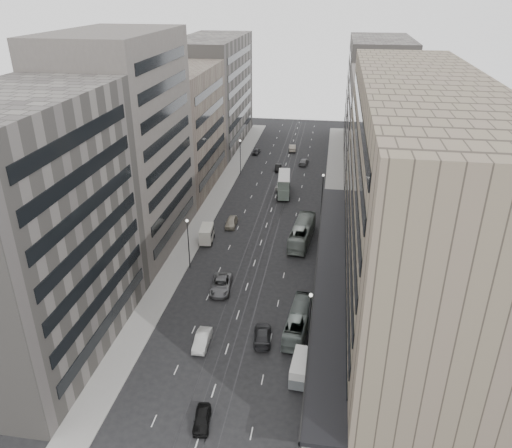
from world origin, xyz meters
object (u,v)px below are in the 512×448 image
Objects in this scene: double_decker at (284,184)px; panel_van at (207,234)px; pedestrian at (323,371)px; sedan_2 at (221,285)px; bus_near at (299,321)px; sedan_1 at (202,340)px; vw_microbus at (301,368)px; sedan_0 at (202,419)px; bus_far at (302,232)px.

panel_van is at bearing -119.93° from double_decker.
double_decker reaches higher than pedestrian.
panel_van is 15.33m from sedan_2.
sedan_1 is at bearing 27.93° from bus_near.
vw_microbus is at bearing -86.77° from double_decker.
panel_van is at bearing 125.49° from vw_microbus.
vw_microbus is 35.53m from panel_van.
double_decker is 54.00m from vw_microbus.
double_decker is 61.59m from sedan_0.
bus_near is 2.59× the size of sedan_0.
bus_near reaches higher than panel_van.
double_decker is 1.68× the size of vw_microbus.
panel_van is (-10.78, -23.06, -0.91)m from double_decker.
bus_far is 33.08m from pedestrian.
sedan_2 is at bearing 132.56° from vw_microbus.
sedan_2 is at bearing -73.87° from pedestrian.
sedan_1 is (6.07, -26.61, -0.78)m from panel_van.
sedan_0 is (-8.29, -16.61, -0.76)m from bus_near.
sedan_1 is at bearing 96.91° from sedan_0.
bus_far is (-1.38, 24.59, 0.27)m from bus_near.
pedestrian is (2.38, 0.38, -0.49)m from vw_microbus.
bus_far is at bearing 72.90° from sedan_0.
sedan_2 is at bearing -102.70° from double_decker.
bus_near reaches higher than pedestrian.
sedan_1 is (-4.70, -49.68, -1.69)m from double_decker.
double_decker is (-6.66, 44.93, 1.01)m from bus_near.
bus_far reaches higher than sedan_0.
bus_near is at bearing 55.88° from sedan_0.
vw_microbus is 2.46m from pedestrian.
double_decker is at bearing -76.31° from bus_near.
bus_far is 33.19m from vw_microbus.
panel_van is 1.00× the size of sedan_1.
bus_far is at bearing 70.12° from sedan_1.
double_decker reaches higher than sedan_2.
panel_van is at bearing 15.07° from bus_far.
sedan_0 is 0.66× the size of sedan_2.
panel_van reaches higher than sedan_1.
bus_far reaches higher than pedestrian.
bus_far is at bearing 98.35° from vw_microbus.
bus_far is 7.37× the size of pedestrian.
sedan_0 is at bearing -87.17° from sedan_2.
panel_van is 39.56m from sedan_0.
pedestrian is at bearing -61.11° from panel_van.
vw_microbus is 1.26× the size of sedan_0.
sedan_1 is at bearing -100.29° from double_decker.
sedan_2 is (-3.49, 24.24, 0.17)m from sedan_0.
bus_near is 2.06× the size of vw_microbus.
sedan_2 is 21.86m from pedestrian.
vw_microbus is (2.35, -33.11, -0.24)m from bus_far.
sedan_1 is 12.39m from sedan_2.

